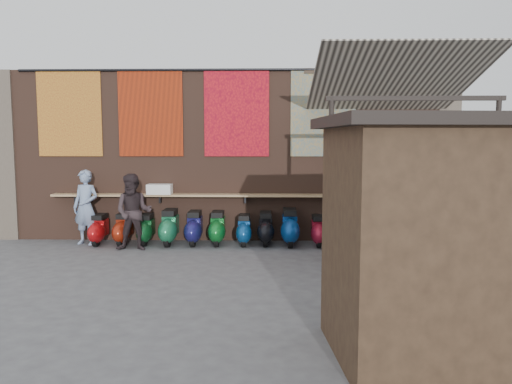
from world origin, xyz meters
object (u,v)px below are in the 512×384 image
scooter_stool_1 (124,229)px  scooter_stool_5 (218,228)px  scooter_stool_3 (170,227)px  scooter_stool_8 (290,227)px  shopper_grey (403,219)px  diner_right (134,212)px  scooter_stool_0 (99,230)px  scooter_stool_6 (244,230)px  scooter_stool_4 (194,228)px  market_stall (443,244)px  scooter_stool_9 (318,231)px  shopper_tan (394,215)px  scooter_stool_2 (146,229)px  diner_left (86,207)px  scooter_stool_7 (266,229)px  shopper_navy (340,223)px  shelf_box (160,189)px

scooter_stool_1 → scooter_stool_5: 2.14m
scooter_stool_3 → scooter_stool_8: (2.74, -0.01, 0.01)m
shopper_grey → diner_right: bearing=-10.9°
scooter_stool_3 → shopper_grey: shopper_grey is taller
scooter_stool_0 → scooter_stool_6: (3.31, 0.01, -0.00)m
scooter_stool_6 → scooter_stool_8: scooter_stool_8 is taller
scooter_stool_4 → scooter_stool_5: size_ratio=1.01×
shopper_grey → market_stall: bearing=80.4°
scooter_stool_9 → diner_right: bearing=-172.1°
scooter_stool_5 → scooter_stool_6: 0.61m
scooter_stool_3 → shopper_tan: 4.95m
scooter_stool_2 → scooter_stool_6: bearing=-1.3°
scooter_stool_4 → diner_right: bearing=-153.5°
scooter_stool_8 → scooter_stool_9: bearing=-1.9°
scooter_stool_8 → shopper_tan: bearing=-31.4°
scooter_stool_1 → diner_left: (-0.86, 0.03, 0.49)m
scooter_stool_1 → scooter_stool_9: 4.42m
scooter_stool_5 → scooter_stool_2: bearing=179.7°
scooter_stool_7 → diner_right: diner_right is taller
scooter_stool_9 → shopper_navy: (0.26, -1.58, 0.45)m
scooter_stool_3 → scooter_stool_9: 3.37m
shelf_box → shopper_tan: size_ratio=0.32×
scooter_stool_4 → scooter_stool_5: bearing=2.1°
scooter_stool_3 → scooter_stool_4: 0.56m
scooter_stool_2 → scooter_stool_9: size_ratio=1.00×
shopper_grey → shopper_tan: 0.39m
scooter_stool_2 → market_stall: bearing=-51.1°
scooter_stool_4 → scooter_stool_1: bearing=-178.6°
scooter_stool_0 → scooter_stool_6: same height
scooter_stool_1 → market_stall: 7.80m
scooter_stool_9 → diner_left: bearing=179.5°
diner_left → shopper_navy: 5.77m
shopper_tan → scooter_stool_1: bearing=111.3°
scooter_stool_1 → shopper_grey: bearing=-15.3°
scooter_stool_3 → shelf_box: bearing=131.4°
scooter_stool_6 → scooter_stool_7: (0.49, 0.07, 0.03)m
scooter_stool_5 → scooter_stool_7: bearing=1.2°
scooter_stool_4 → diner_left: diner_left is taller
scooter_stool_5 → diner_right: diner_right is taller
scooter_stool_8 → scooter_stool_4: bearing=179.2°
diner_left → shopper_tan: size_ratio=0.96×
scooter_stool_1 → market_stall: size_ratio=0.30×
shelf_box → shopper_tan: shopper_tan is taller
diner_left → shopper_tan: shopper_tan is taller
scooter_stool_1 → scooter_stool_8: bearing=0.1°
shelf_box → scooter_stool_9: (3.65, -0.35, -0.90)m
shopper_navy → scooter_stool_5: bearing=-77.5°
scooter_stool_0 → market_stall: market_stall is taller
scooter_stool_0 → market_stall: size_ratio=0.29×
scooter_stool_7 → shopper_tan: size_ratio=0.44×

